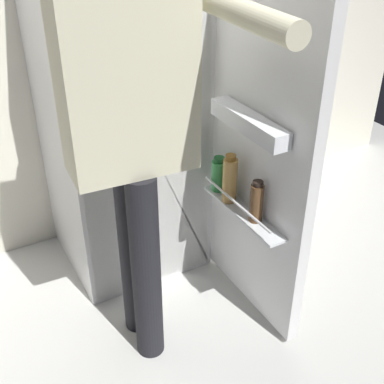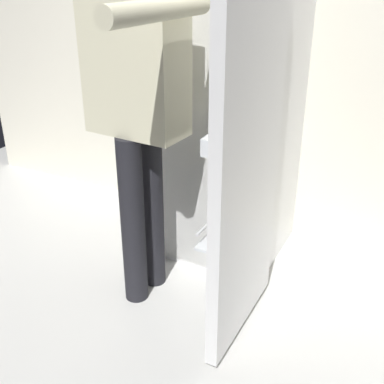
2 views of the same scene
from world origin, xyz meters
TOP-DOWN VIEW (x-y plane):
  - ground_plane at (0.00, 0.00)m, footprint 5.14×5.14m
  - refrigerator at (0.03, 0.51)m, footprint 0.73×1.31m
  - person at (-0.19, -0.05)m, footprint 0.57×0.81m

SIDE VIEW (x-z plane):
  - ground_plane at x=0.00m, z-range 0.00..0.00m
  - refrigerator at x=0.03m, z-range 0.00..1.63m
  - person at x=-0.19m, z-range 0.19..1.97m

